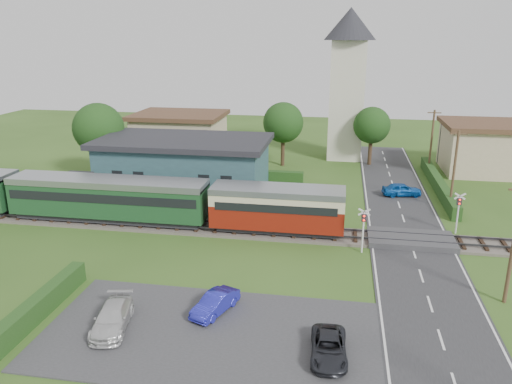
% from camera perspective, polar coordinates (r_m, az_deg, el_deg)
% --- Properties ---
extents(ground, '(120.00, 120.00, 0.00)m').
position_cam_1_polar(ground, '(36.55, 1.84, -5.95)').
color(ground, '#2D4C19').
extents(railway_track, '(76.00, 3.20, 0.49)m').
position_cam_1_polar(railway_track, '(38.33, 2.26, -4.62)').
color(railway_track, '#4C443D').
rests_on(railway_track, ground).
extents(road, '(6.00, 70.00, 0.05)m').
position_cam_1_polar(road, '(36.66, 17.61, -6.70)').
color(road, '#28282B').
rests_on(road, ground).
extents(car_park, '(17.00, 9.00, 0.08)m').
position_cam_1_polar(car_park, '(26.40, -5.32, -15.88)').
color(car_park, '#333335').
rests_on(car_park, ground).
extents(crossing_deck, '(6.20, 3.40, 0.45)m').
position_cam_1_polar(crossing_deck, '(38.41, 17.27, -5.22)').
color(crossing_deck, '#333335').
rests_on(crossing_deck, ground).
extents(platform, '(30.00, 3.00, 0.45)m').
position_cam_1_polar(platform, '(43.51, -10.34, -2.01)').
color(platform, gray).
rests_on(platform, ground).
extents(equipment_hut, '(2.30, 2.30, 2.55)m').
position_cam_1_polar(equipment_hut, '(46.35, -19.79, 0.42)').
color(equipment_hut, beige).
rests_on(equipment_hut, platform).
extents(station_building, '(16.00, 9.00, 5.30)m').
position_cam_1_polar(station_building, '(48.03, -8.18, 3.04)').
color(station_building, '#315961').
rests_on(station_building, ground).
extents(train, '(43.20, 2.90, 3.40)m').
position_cam_1_polar(train, '(42.93, -20.33, -0.36)').
color(train, '#232328').
rests_on(train, ground).
extents(church_tower, '(6.00, 6.00, 17.60)m').
position_cam_1_polar(church_tower, '(61.38, 10.46, 13.18)').
color(church_tower, beige).
rests_on(church_tower, ground).
extents(house_west, '(10.80, 8.80, 5.50)m').
position_cam_1_polar(house_west, '(62.53, -8.67, 6.46)').
color(house_west, tan).
rests_on(house_west, ground).
extents(house_east, '(8.80, 8.80, 5.50)m').
position_cam_1_polar(house_east, '(60.43, 24.48, 4.71)').
color(house_east, tan).
rests_on(house_east, ground).
extents(hedge_carpark, '(0.80, 9.00, 1.20)m').
position_cam_1_polar(hedge_carpark, '(29.77, -23.72, -12.03)').
color(hedge_carpark, '#193814').
rests_on(hedge_carpark, ground).
extents(hedge_roadside, '(0.80, 18.00, 1.20)m').
position_cam_1_polar(hedge_roadside, '(52.06, 20.08, 0.88)').
color(hedge_roadside, '#193814').
rests_on(hedge_roadside, ground).
extents(hedge_station, '(22.00, 0.80, 1.30)m').
position_cam_1_polar(hedge_station, '(52.71, -6.60, 2.10)').
color(hedge_station, '#193814').
rests_on(hedge_station, ground).
extents(tree_a, '(5.20, 5.20, 8.00)m').
position_cam_1_polar(tree_a, '(54.01, -17.55, 6.92)').
color(tree_a, '#332316').
rests_on(tree_a, ground).
extents(tree_b, '(4.60, 4.60, 7.34)m').
position_cam_1_polar(tree_b, '(57.40, 3.13, 7.92)').
color(tree_b, '#332316').
rests_on(tree_b, ground).
extents(tree_c, '(4.20, 4.20, 6.78)m').
position_cam_1_polar(tree_c, '(59.16, 13.10, 7.42)').
color(tree_c, '#332316').
rests_on(tree_c, ground).
extents(utility_pole_c, '(1.40, 0.22, 7.00)m').
position_cam_1_polar(utility_pole_c, '(45.61, 21.71, 2.40)').
color(utility_pole_c, '#473321').
rests_on(utility_pole_c, ground).
extents(utility_pole_d, '(1.40, 0.22, 7.00)m').
position_cam_1_polar(utility_pole_d, '(57.11, 19.41, 5.48)').
color(utility_pole_d, '#473321').
rests_on(utility_pole_d, ground).
extents(crossing_signal_near, '(0.84, 0.28, 3.28)m').
position_cam_1_polar(crossing_signal_near, '(35.13, 12.19, -3.58)').
color(crossing_signal_near, silver).
rests_on(crossing_signal_near, ground).
extents(crossing_signal_far, '(0.84, 0.28, 3.28)m').
position_cam_1_polar(crossing_signal_far, '(40.63, 22.15, -1.61)').
color(crossing_signal_far, silver).
rests_on(crossing_signal_far, ground).
extents(streetlamp_west, '(0.30, 0.30, 5.15)m').
position_cam_1_polar(streetlamp_west, '(60.58, -16.50, 5.83)').
color(streetlamp_west, '#3F3F47').
rests_on(streetlamp_west, ground).
extents(streetlamp_east, '(0.30, 0.30, 5.15)m').
position_cam_1_polar(streetlamp_east, '(62.37, 20.29, 5.78)').
color(streetlamp_east, '#3F3F47').
rests_on(streetlamp_east, ground).
extents(car_on_road, '(3.82, 2.09, 1.23)m').
position_cam_1_polar(car_on_road, '(48.86, 16.32, 0.28)').
color(car_on_road, '#0E50A8').
rests_on(car_on_road, road).
extents(car_park_blue, '(2.27, 3.51, 1.09)m').
position_cam_1_polar(car_park_blue, '(27.84, -4.69, -12.54)').
color(car_park_blue, '#2021A3').
rests_on(car_park_blue, car_park).
extents(car_park_silver, '(2.40, 4.30, 1.18)m').
position_cam_1_polar(car_park_silver, '(27.43, -16.10, -13.62)').
color(car_park_silver, silver).
rests_on(car_park_silver, car_park).
extents(car_park_dark, '(1.83, 3.68, 1.00)m').
position_cam_1_polar(car_park_dark, '(24.65, 8.32, -17.18)').
color(car_park_dark, black).
rests_on(car_park_dark, car_park).
extents(pedestrian_near, '(0.84, 0.72, 1.94)m').
position_cam_1_polar(pedestrian_near, '(41.24, -3.88, -1.09)').
color(pedestrian_near, gray).
rests_on(pedestrian_near, platform).
extents(pedestrian_far, '(0.77, 0.97, 1.96)m').
position_cam_1_polar(pedestrian_far, '(45.07, -17.93, -0.29)').
color(pedestrian_far, gray).
rests_on(pedestrian_far, platform).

